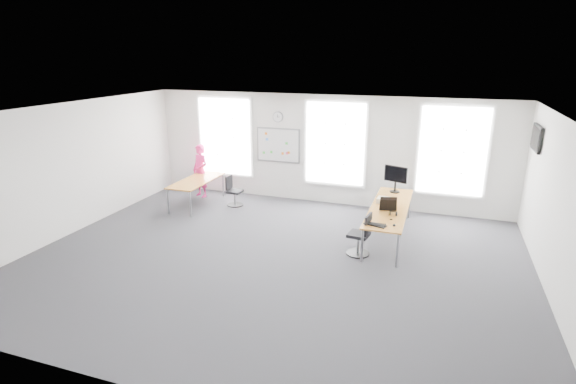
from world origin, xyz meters
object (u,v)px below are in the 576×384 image
at_px(desk_right, 390,209).
at_px(desk_left, 197,182).
at_px(keyboard, 375,225).
at_px(headphones, 393,213).
at_px(monitor, 396,177).
at_px(chair_right, 361,237).
at_px(chair_left, 233,193).
at_px(person, 201,171).

height_order(desk_right, desk_left, desk_right).
bearing_deg(keyboard, desk_right, 100.38).
distance_m(headphones, monitor, 1.76).
relative_size(desk_right, headphones, 17.30).
height_order(headphones, monitor, monitor).
xyz_separation_m(chair_right, keyboard, (0.28, -0.13, 0.35)).
relative_size(desk_right, chair_right, 3.35).
bearing_deg(chair_left, desk_right, -101.04).
bearing_deg(chair_right, person, -108.42).
relative_size(chair_left, headphones, 4.71).
bearing_deg(monitor, headphones, -65.43).
bearing_deg(chair_right, monitor, 177.08).
bearing_deg(person, chair_right, -3.47).
xyz_separation_m(chair_right, person, (-5.16, 2.49, 0.37)).
distance_m(chair_right, keyboard, 0.47).
bearing_deg(keyboard, monitor, 103.93).
xyz_separation_m(desk_left, chair_right, (4.88, -1.77, -0.25)).
bearing_deg(desk_left, keyboard, -20.14).
relative_size(chair_left, keyboard, 1.83).
relative_size(desk_left, monitor, 2.93).
xyz_separation_m(desk_left, monitor, (5.29, 0.51, 0.49)).
height_order(chair_left, monitor, monitor).
height_order(keyboard, monitor, monitor).
bearing_deg(keyboard, chair_left, 169.52).
bearing_deg(chair_left, desk_left, 107.37).
relative_size(desk_right, chair_left, 3.67).
xyz_separation_m(desk_right, person, (-5.59, 1.37, 0.08)).
height_order(chair_left, headphones, headphones).
distance_m(chair_right, person, 5.74).
bearing_deg(desk_right, headphones, -76.75).
relative_size(chair_left, monitor, 1.24).
height_order(keyboard, headphones, headphones).
distance_m(chair_left, monitor, 4.40).
height_order(chair_right, headphones, chair_right).
distance_m(keyboard, headphones, 0.74).
height_order(desk_right, headphones, headphones).
height_order(chair_right, keyboard, chair_right).
xyz_separation_m(headphones, monitor, (-0.15, 1.72, 0.35)).
xyz_separation_m(desk_right, chair_left, (-4.34, 0.93, -0.33)).
relative_size(chair_left, person, 0.54).
distance_m(keyboard, monitor, 2.44).
xyz_separation_m(person, monitor, (5.57, -0.21, 0.37)).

